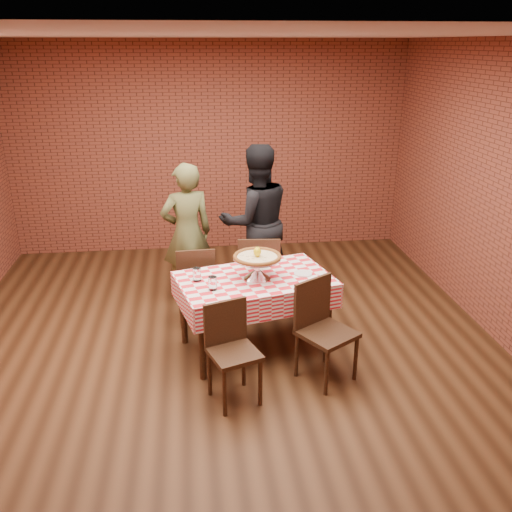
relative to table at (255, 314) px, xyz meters
name	(u,v)px	position (x,y,z in m)	size (l,w,h in m)	color
ground	(226,351)	(-0.29, -0.03, -0.38)	(6.00, 6.00, 0.00)	black
back_wall	(209,149)	(-0.29, 2.97, 1.08)	(5.50, 5.50, 0.00)	brown
table	(255,314)	(0.00, 0.00, 0.00)	(1.41, 0.85, 0.75)	#3A2514
tablecloth	(255,289)	(0.00, 0.00, 0.26)	(1.45, 0.88, 0.24)	red
pizza_stand	(257,268)	(0.02, 0.00, 0.49)	(0.46, 0.46, 0.20)	silver
pizza	(257,257)	(0.02, 0.00, 0.59)	(0.46, 0.46, 0.03)	beige
lemon	(257,252)	(0.02, 0.00, 0.65)	(0.07, 0.07, 0.09)	yellow
water_glass_left	(213,283)	(-0.41, -0.22, 0.45)	(0.08, 0.08, 0.13)	white
water_glass_right	(197,274)	(-0.54, 0.00, 0.45)	(0.08, 0.08, 0.13)	white
side_plate	(303,273)	(0.47, 0.03, 0.39)	(0.17, 0.17, 0.01)	white
sweetener_packet_a	(315,278)	(0.57, -0.08, 0.39)	(0.05, 0.04, 0.01)	white
sweetener_packet_b	(321,275)	(0.64, -0.01, 0.39)	(0.05, 0.04, 0.01)	white
condiment_caddy	(254,260)	(0.02, 0.28, 0.45)	(0.10, 0.08, 0.14)	silver
chair_near_left	(234,356)	(-0.27, -0.83, 0.05)	(0.38, 0.38, 0.86)	#3A2514
chair_near_right	(327,333)	(0.57, -0.60, 0.08)	(0.43, 0.43, 0.91)	#3A2514
chair_far_left	(196,283)	(-0.56, 0.67, 0.07)	(0.40, 0.40, 0.88)	#3A2514
chair_far_right	(258,273)	(0.14, 0.80, 0.09)	(0.45, 0.45, 0.93)	#3A2514
diner_olive	(187,233)	(-0.63, 1.22, 0.44)	(0.59, 0.39, 1.63)	brown
diner_black	(256,222)	(0.17, 1.30, 0.52)	(0.87, 0.68, 1.80)	black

